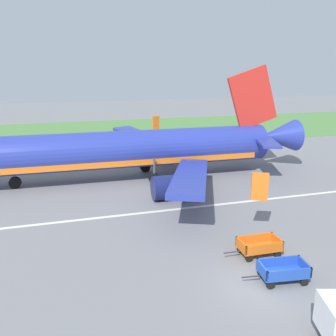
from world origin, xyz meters
TOP-DOWN VIEW (x-y plane):
  - ground_plane at (0.00, 0.00)m, footprint 220.00×220.00m
  - grass_strip at (0.00, 49.16)m, footprint 220.00×28.00m
  - apron_stripe at (0.00, 11.44)m, footprint 120.00×0.36m
  - airplane at (-2.36, 20.56)m, footprint 37.56×30.29m
  - baggage_cart_nearest at (1.54, 0.14)m, footprint 3.61×1.70m
  - baggage_cart_second_in_row at (1.74, 2.98)m, footprint 3.57×1.46m

SIDE VIEW (x-z plane):
  - ground_plane at x=0.00m, z-range 0.00..0.00m
  - apron_stripe at x=0.00m, z-range 0.00..0.01m
  - grass_strip at x=0.00m, z-range 0.00..0.06m
  - baggage_cart_nearest at x=1.54m, z-range 0.07..1.14m
  - baggage_cart_second_in_row at x=1.74m, z-range 0.07..1.14m
  - airplane at x=-2.36m, z-range -2.62..8.72m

